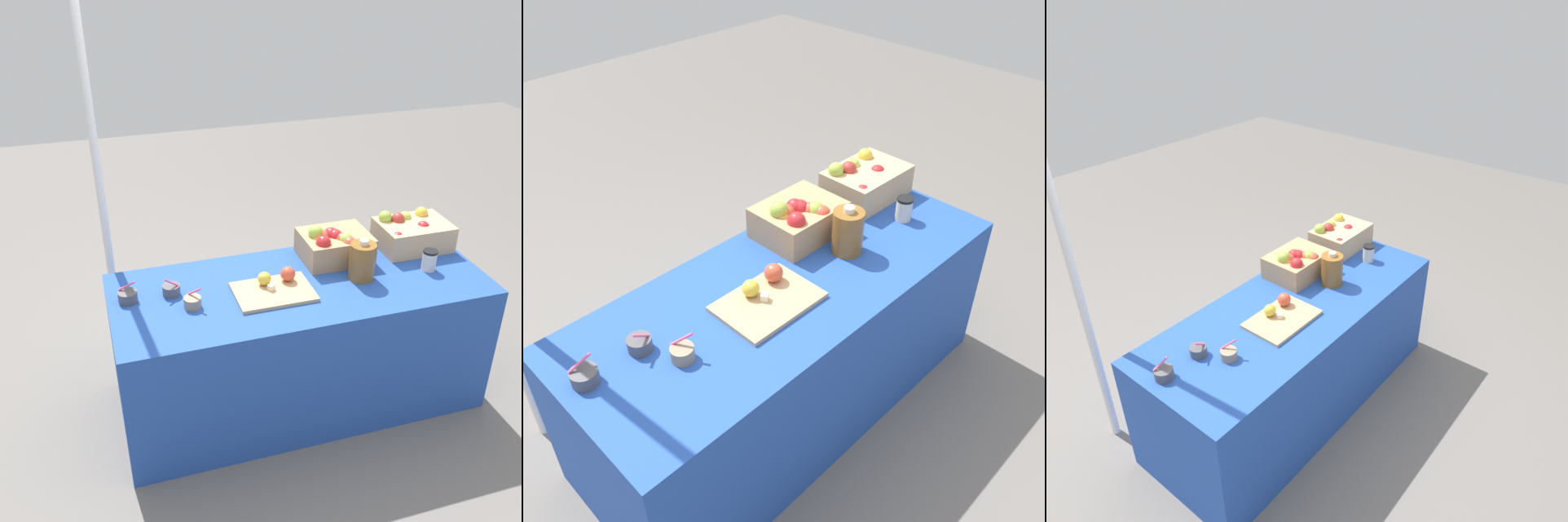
{
  "view_description": "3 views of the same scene",
  "coord_description": "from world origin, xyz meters",
  "views": [
    {
      "loc": [
        -0.96,
        -2.45,
        2.35
      ],
      "look_at": [
        -0.19,
        0.06,
        0.87
      ],
      "focal_mm": 42.21,
      "sensor_mm": 36.0,
      "label": 1
    },
    {
      "loc": [
        -1.3,
        -1.27,
        2.19
      ],
      "look_at": [
        0.02,
        0.04,
        0.8
      ],
      "focal_mm": 40.12,
      "sensor_mm": 36.0,
      "label": 2
    },
    {
      "loc": [
        -1.82,
        -1.56,
        2.43
      ],
      "look_at": [
        0.11,
        -0.01,
        0.98
      ],
      "focal_mm": 34.8,
      "sensor_mm": 36.0,
      "label": 3
    }
  ],
  "objects": [
    {
      "name": "apple_crate_middle",
      "position": [
        0.25,
        0.19,
        0.83
      ],
      "size": [
        0.36,
        0.28,
        0.2
      ],
      "color": "tan",
      "rests_on": "table"
    },
    {
      "name": "sample_bowl_near",
      "position": [
        -0.56,
        -0.05,
        0.77
      ],
      "size": [
        0.09,
        0.09,
        0.11
      ],
      "color": "gray",
      "rests_on": "table"
    },
    {
      "name": "coffee_cup",
      "position": [
        0.69,
        -0.07,
        0.8
      ],
      "size": [
        0.08,
        0.08,
        0.11
      ],
      "color": "beige",
      "rests_on": "table"
    },
    {
      "name": "sample_bowl_far",
      "position": [
        -0.85,
        0.09,
        0.77
      ],
      "size": [
        0.09,
        0.09,
        0.1
      ],
      "color": "#4C4C51",
      "rests_on": "table"
    },
    {
      "name": "cutting_board_front",
      "position": [
        -0.15,
        -0.03,
        0.76
      ],
      "size": [
        0.38,
        0.27,
        0.09
      ],
      "color": "tan",
      "rests_on": "table"
    },
    {
      "name": "ground_plane",
      "position": [
        0.0,
        0.0,
        0.0
      ],
      "size": [
        10.0,
        10.0,
        0.0
      ],
      "primitive_type": "plane",
      "color": "slate"
    },
    {
      "name": "apple_crate_left",
      "position": [
        0.72,
        0.19,
        0.82
      ],
      "size": [
        0.38,
        0.28,
        0.2
      ],
      "color": "tan",
      "rests_on": "table"
    },
    {
      "name": "cider_jug",
      "position": [
        0.31,
        -0.04,
        0.84
      ],
      "size": [
        0.13,
        0.13,
        0.22
      ],
      "color": "brown",
      "rests_on": "table"
    },
    {
      "name": "table",
      "position": [
        0.0,
        0.0,
        0.37
      ],
      "size": [
        1.9,
        0.76,
        0.74
      ],
      "primitive_type": "cube",
      "color": "#234CAD",
      "rests_on": "ground_plane"
    },
    {
      "name": "sample_bowl_mid",
      "position": [
        -0.64,
        0.09,
        0.77
      ],
      "size": [
        0.09,
        0.09,
        0.11
      ],
      "color": "#4C4C51",
      "rests_on": "table"
    }
  ]
}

